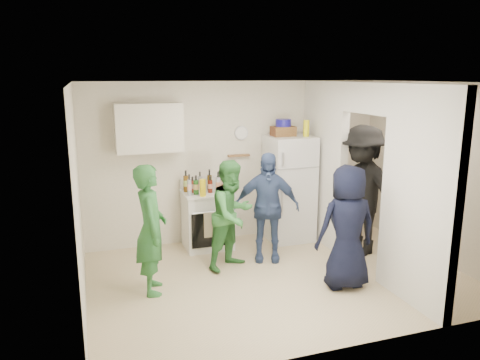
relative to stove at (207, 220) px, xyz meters
name	(u,v)px	position (x,y,z in m)	size (l,w,h in m)	color
floor	(278,277)	(0.60, -1.37, -0.44)	(4.80, 4.80, 0.00)	#CEB891
wall_back	(238,161)	(0.60, 0.33, 0.81)	(4.80, 4.80, 0.00)	silver
wall_front	(354,225)	(0.60, -3.07, 0.81)	(4.80, 4.80, 0.00)	silver
wall_left	(78,200)	(-1.80, -1.37, 0.81)	(3.40, 3.40, 0.00)	silver
wall_right	(437,172)	(3.00, -1.37, 0.81)	(3.40, 3.40, 0.00)	silver
ceiling	(282,83)	(0.60, -1.37, 2.06)	(4.80, 4.80, 0.00)	white
partition_pier_back	(323,163)	(1.80, -0.27, 0.81)	(0.12, 1.20, 2.50)	silver
partition_pier_front	(419,198)	(1.80, -2.47, 0.81)	(0.12, 1.20, 2.50)	silver
partition_header	(368,98)	(1.80, -1.37, 1.86)	(0.12, 1.00, 0.40)	silver
stove	(207,220)	(0.00, 0.00, 0.00)	(0.73, 0.61, 0.87)	white
upper_cabinet	(149,128)	(-0.80, 0.15, 1.41)	(0.95, 0.34, 0.70)	silver
fridge	(289,188)	(1.33, -0.03, 0.40)	(0.68, 0.67, 1.66)	silver
wicker_basket	(283,131)	(1.23, 0.02, 1.30)	(0.35, 0.25, 0.15)	brown
blue_bowl	(283,123)	(1.23, 0.02, 1.43)	(0.24, 0.24, 0.11)	navy
yellow_cup_stack_top	(306,128)	(1.55, -0.13, 1.35)	(0.09, 0.09, 0.25)	yellow
wall_clock	(241,133)	(0.65, 0.31, 1.26)	(0.22, 0.22, 0.03)	white
spice_shelf	(239,155)	(0.60, 0.28, 0.91)	(0.35, 0.08, 0.03)	olive
nook_window	(428,142)	(2.98, -1.17, 1.21)	(0.03, 0.70, 0.80)	black
nook_window_frame	(428,142)	(2.96, -1.17, 1.21)	(0.04, 0.76, 0.86)	white
nook_valance	(428,118)	(2.94, -1.17, 1.56)	(0.04, 0.82, 0.18)	white
yellow_cup_stack_stove	(203,188)	(-0.12, -0.22, 0.56)	(0.09, 0.09, 0.25)	yellow
red_cup	(225,190)	(0.22, -0.20, 0.50)	(0.09, 0.09, 0.12)	red
person_green_left	(151,229)	(-1.01, -1.24, 0.35)	(0.58, 0.38, 1.58)	#2C703C
person_green_center	(232,215)	(0.13, -0.84, 0.31)	(0.73, 0.57, 1.49)	#3C843A
person_denim	(267,207)	(0.67, -0.74, 0.34)	(0.91, 0.38, 1.56)	#364475
person_navy	(347,227)	(1.28, -1.87, 0.34)	(0.76, 0.49, 1.55)	black
person_nook	(362,191)	(2.07, -0.93, 0.51)	(1.23, 0.71, 1.90)	black
bottle_a	(186,181)	(-0.29, 0.12, 0.60)	(0.08, 0.08, 0.33)	brown
bottle_b	(196,185)	(-0.19, -0.08, 0.58)	(0.08, 0.08, 0.28)	#1C531B
bottle_c	(200,181)	(-0.07, 0.14, 0.58)	(0.07, 0.07, 0.29)	#ACB4BA
bottle_d	(210,184)	(0.04, -0.05, 0.56)	(0.07, 0.07, 0.25)	#611B10
bottle_e	(209,179)	(0.08, 0.17, 0.59)	(0.06, 0.06, 0.31)	silver
bottle_f	(219,181)	(0.20, 0.03, 0.59)	(0.07, 0.07, 0.30)	#163E1A
bottle_g	(221,180)	(0.26, 0.16, 0.57)	(0.07, 0.07, 0.27)	brown
bottle_h	(189,185)	(-0.29, -0.12, 0.59)	(0.06, 0.06, 0.32)	#9FA2AA
bottle_i	(210,180)	(0.06, 0.08, 0.59)	(0.07, 0.07, 0.31)	#503B0D
bottle_j	(227,183)	(0.29, -0.09, 0.58)	(0.07, 0.07, 0.28)	#1D5628
bottle_k	(192,184)	(-0.21, 0.05, 0.56)	(0.07, 0.07, 0.24)	maroon
bottle_l	(218,183)	(0.14, -0.14, 0.60)	(0.07, 0.07, 0.33)	silver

